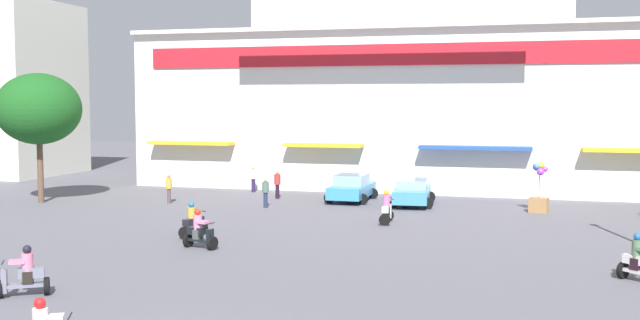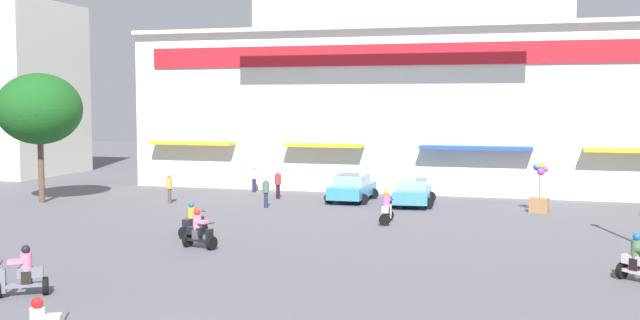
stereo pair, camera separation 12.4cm
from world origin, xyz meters
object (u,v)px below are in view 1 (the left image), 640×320
at_px(scooter_rider_1, 200,232).
at_px(scooter_rider_6, 24,275).
at_px(plaza_tree_0, 39,109).
at_px(pedestrian_1, 253,177).
at_px(parked_car_1, 412,192).
at_px(pedestrian_3, 266,191).
at_px(parked_car_0, 352,188).
at_px(scooter_rider_4, 193,222).
at_px(balloon_vendor_cart, 539,193).
at_px(scooter_rider_5, 387,210).
at_px(scooter_rider_2, 639,262).
at_px(pedestrian_4, 277,183).
at_px(pedestrian_2, 169,186).

bearing_deg(scooter_rider_1, scooter_rider_6, -103.68).
distance_m(plaza_tree_0, pedestrian_1, 12.90).
distance_m(parked_car_1, pedestrian_3, 7.84).
bearing_deg(parked_car_0, pedestrian_3, -135.20).
distance_m(scooter_rider_4, balloon_vendor_cart, 17.49).
relative_size(parked_car_0, scooter_rider_6, 2.83).
xyz_separation_m(parked_car_0, scooter_rider_4, (-3.76, -12.46, -0.15)).
height_order(scooter_rider_4, scooter_rider_5, scooter_rider_5).
relative_size(pedestrian_1, balloon_vendor_cart, 0.63).
relative_size(scooter_rider_6, balloon_vendor_cart, 0.58).
bearing_deg(plaza_tree_0, scooter_rider_2, -19.92).
distance_m(scooter_rider_4, scooter_rider_6, 9.94).
height_order(plaza_tree_0, pedestrian_1, plaza_tree_0).
relative_size(scooter_rider_2, scooter_rider_4, 1.01).
bearing_deg(plaza_tree_0, pedestrian_1, 38.57).
relative_size(scooter_rider_1, scooter_rider_4, 1.00).
bearing_deg(pedestrian_4, pedestrian_3, -80.86).
xyz_separation_m(plaza_tree_0, pedestrian_4, (11.94, 5.11, -4.21)).
bearing_deg(balloon_vendor_cart, plaza_tree_0, -172.27).
bearing_deg(scooter_rider_6, scooter_rider_4, 86.67).
bearing_deg(scooter_rider_1, scooter_rider_5, 53.26).
bearing_deg(pedestrian_1, scooter_rider_5, -43.02).
bearing_deg(pedestrian_3, plaza_tree_0, -173.09).
relative_size(parked_car_0, scooter_rider_2, 2.73).
distance_m(parked_car_1, pedestrian_4, 7.84).
height_order(plaza_tree_0, parked_car_1, plaza_tree_0).
bearing_deg(plaza_tree_0, pedestrian_2, 13.25).
height_order(pedestrian_1, balloon_vendor_cart, balloon_vendor_cart).
height_order(scooter_rider_5, pedestrian_2, pedestrian_2).
relative_size(scooter_rider_2, scooter_rider_6, 1.04).
xyz_separation_m(parked_car_1, balloon_vendor_cart, (6.50, -0.94, 0.28)).
height_order(scooter_rider_5, pedestrian_1, pedestrian_1).
bearing_deg(scooter_rider_5, scooter_rider_1, -126.74).
bearing_deg(plaza_tree_0, scooter_rider_4, -30.01).
relative_size(scooter_rider_5, pedestrian_3, 1.00).
xyz_separation_m(parked_car_1, scooter_rider_2, (9.35, -15.06, -0.09)).
height_order(plaza_tree_0, scooter_rider_5, plaza_tree_0).
xyz_separation_m(scooter_rider_1, scooter_rider_2, (15.29, -1.14, 0.01)).
height_order(plaza_tree_0, balloon_vendor_cart, plaza_tree_0).
bearing_deg(scooter_rider_4, parked_car_1, 58.27).
bearing_deg(parked_car_1, scooter_rider_6, -109.88).
bearing_deg(parked_car_0, plaza_tree_0, -162.16).
distance_m(pedestrian_3, balloon_vendor_cart, 13.90).
bearing_deg(balloon_vendor_cart, scooter_rider_2, -78.61).
height_order(parked_car_0, scooter_rider_6, parked_car_0).
relative_size(scooter_rider_5, scooter_rider_6, 1.05).
height_order(pedestrian_1, pedestrian_4, pedestrian_4).
distance_m(scooter_rider_5, pedestrian_1, 13.69).
relative_size(pedestrian_1, pedestrian_4, 0.99).
bearing_deg(balloon_vendor_cart, pedestrian_4, 173.87).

